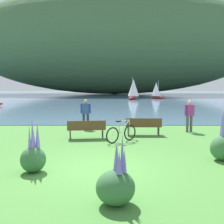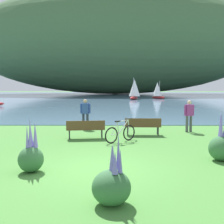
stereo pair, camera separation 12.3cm
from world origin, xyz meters
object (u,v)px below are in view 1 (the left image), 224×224
object	(u,v)px
park_bench_further_along	(143,125)
sailboat_far_off	(156,90)
bicycle_leaning_near_bench	(121,133)
sailboat_nearest_to_shore	(133,89)
park_bench_near_camera	(86,128)
person_at_shoreline	(85,112)
person_on_the_grass	(189,114)

from	to	relation	value
park_bench_further_along	sailboat_far_off	distance (m)	36.75
bicycle_leaning_near_bench	sailboat_far_off	xyz separation A→B (m)	(7.54, 37.83, 1.15)
park_bench_further_along	sailboat_far_off	xyz separation A→B (m)	(6.37, 36.18, 1.03)
sailboat_nearest_to_shore	park_bench_near_camera	bearing A→B (deg)	-97.97
person_at_shoreline	park_bench_further_along	bearing A→B (deg)	-33.25
park_bench_near_camera	park_bench_further_along	distance (m)	2.94
person_on_the_grass	sailboat_nearest_to_shore	size ratio (longest dim) A/B	0.46
person_at_shoreline	sailboat_far_off	world-z (taller)	sailboat_far_off
sailboat_far_off	sailboat_nearest_to_shore	bearing A→B (deg)	-149.42
person_at_shoreline	sailboat_far_off	size ratio (longest dim) A/B	0.53
park_bench_further_along	person_at_shoreline	xyz separation A→B (m)	(-3.10, 2.03, 0.46)
park_bench_further_along	person_on_the_grass	size ratio (longest dim) A/B	1.06
park_bench_near_camera	person_on_the_grass	distance (m)	5.72
park_bench_further_along	sailboat_far_off	bearing A→B (deg)	80.01
park_bench_near_camera	park_bench_further_along	xyz separation A→B (m)	(2.79, 0.93, 0.00)
park_bench_near_camera	person_on_the_grass	xyz separation A→B (m)	(5.37, 1.92, 0.46)
park_bench_further_along	sailboat_nearest_to_shore	bearing A→B (deg)	86.51
person_on_the_grass	person_at_shoreline	bearing A→B (deg)	169.59
park_bench_near_camera	park_bench_further_along	size ratio (longest dim) A/B	1.02
bicycle_leaning_near_bench	person_on_the_grass	xyz separation A→B (m)	(3.74, 2.64, 0.58)
park_bench_near_camera	sailboat_nearest_to_shore	xyz separation A→B (m)	(4.84, 34.56, 1.28)
bicycle_leaning_near_bench	person_on_the_grass	world-z (taller)	person_on_the_grass
sailboat_far_off	bicycle_leaning_near_bench	bearing A→B (deg)	-101.27
park_bench_further_along	park_bench_near_camera	bearing A→B (deg)	-161.63
bicycle_leaning_near_bench	sailboat_nearest_to_shore	distance (m)	35.45
park_bench_further_along	bicycle_leaning_near_bench	xyz separation A→B (m)	(-1.16, -1.65, -0.12)
bicycle_leaning_near_bench	person_at_shoreline	distance (m)	4.21
park_bench_near_camera	sailboat_far_off	xyz separation A→B (m)	(9.16, 37.11, 1.03)
park_bench_near_camera	person_at_shoreline	xyz separation A→B (m)	(-0.31, 2.96, 0.46)
person_at_shoreline	person_on_the_grass	size ratio (longest dim) A/B	1.00
person_on_the_grass	sailboat_far_off	xyz separation A→B (m)	(3.79, 35.19, 0.57)
bicycle_leaning_near_bench	person_on_the_grass	size ratio (longest dim) A/B	0.81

